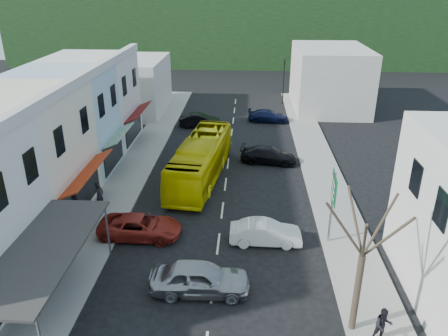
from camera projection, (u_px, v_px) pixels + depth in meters
The scene contains 19 objects.
ground at pixel (218, 244), 25.40m from camera, with size 120.00×120.00×0.00m, color black.
sidewalk_left at pixel (133, 170), 34.91m from camera, with size 3.00×52.00×0.15m, color gray.
sidewalk_right at pixel (322, 175), 34.14m from camera, with size 3.00×52.00×0.15m, color gray.
shopfront_row at pixel (36, 145), 29.02m from camera, with size 8.25×30.00×8.00m.
distant_block_left at pixel (129, 86), 49.53m from camera, with size 8.00×10.00×6.00m, color #B7B2A8.
distant_block_right at pixel (329, 78), 50.90m from camera, with size 8.00×12.00×7.00m, color #B7B2A8.
hillside at pixel (234, 21), 82.36m from camera, with size 80.00×26.00×14.00m.
bus at pixel (201, 160), 33.04m from camera, with size 2.50×11.60×3.10m, color yellow.
car_silver at pixel (200, 280), 21.23m from camera, with size 1.80×4.40×1.40m, color #9F9FA3.
car_white at pixel (266, 233), 25.20m from camera, with size 1.80×4.40×1.40m, color white.
car_red at pixel (140, 226), 25.83m from camera, with size 1.90×4.60×1.40m, color maroon.
car_black_near at pixel (269, 155), 36.26m from camera, with size 1.84×4.50×1.40m, color black.
car_black_far at pixel (200, 120), 45.05m from camera, with size 1.80×4.40×1.40m, color black.
car_navy_far at pixel (269, 115), 46.73m from camera, with size 1.84×4.50×1.40m, color black.
pedestrian_left at pixel (100, 197), 28.65m from camera, with size 0.60×0.40×1.70m, color black.
pedestrian_right at pixel (383, 324), 18.10m from camera, with size 0.70×0.44×1.70m, color black.
direction_sign at pixel (332, 209), 24.61m from camera, with size 0.37×2.03×4.48m, color #075F2B, non-canonical shape.
street_tree at pixel (362, 256), 17.61m from camera, with size 3.16×3.16×7.81m, color #362B20, non-canonical shape.
traffic_signal at pixel (284, 82), 52.62m from camera, with size 0.71×1.17×5.49m, color black, non-canonical shape.
Camera 1 is at (1.53, -21.47, 14.19)m, focal length 35.00 mm.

